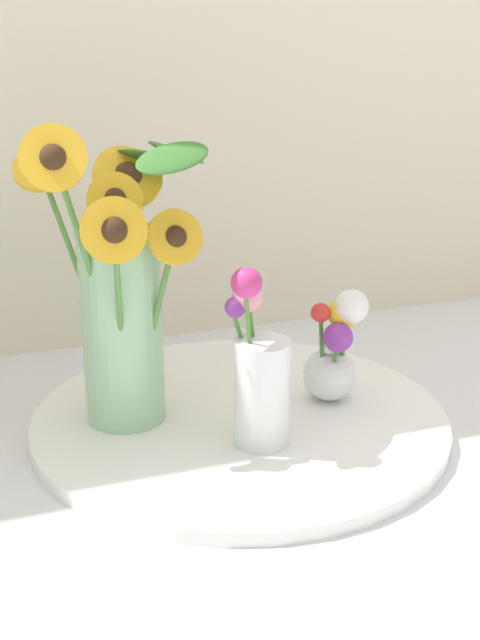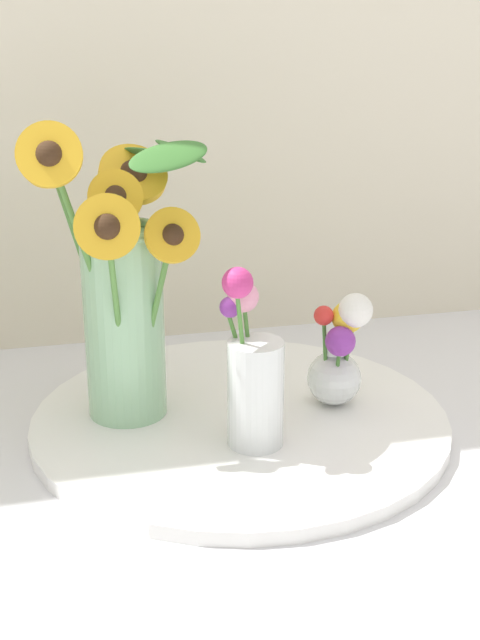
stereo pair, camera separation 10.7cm
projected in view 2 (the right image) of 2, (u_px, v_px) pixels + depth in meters
ground_plane at (235, 458)px, 1.05m from camera, size 6.00×6.00×0.00m
serving_tray at (240, 422)px, 1.12m from camera, size 0.52×0.52×0.02m
mason_jar_sunflowers at (123, 294)px, 1.07m from camera, size 0.24×0.24×0.38m
vase_small_center at (252, 377)px, 1.03m from camera, size 0.08×0.08×0.22m
vase_bulb_right at (339, 356)px, 1.13m from camera, size 0.07×0.08×0.15m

